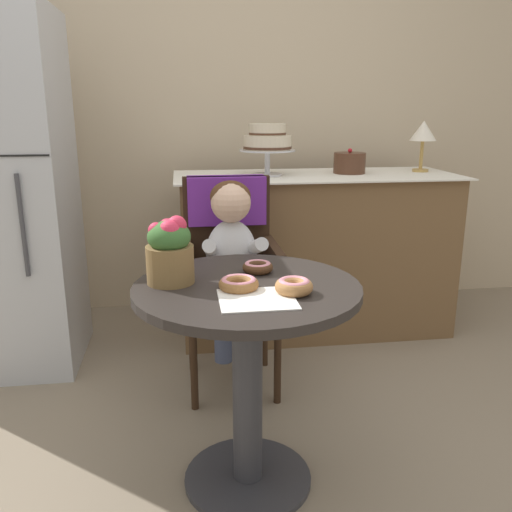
# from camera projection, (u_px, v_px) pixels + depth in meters

# --- Properties ---
(ground_plane) EXTENTS (8.00, 8.00, 0.00)m
(ground_plane) POSITION_uv_depth(u_px,v_px,m) (248.00, 480.00, 1.87)
(ground_plane) COLOR gray
(back_wall) EXTENTS (4.80, 0.10, 2.70)m
(back_wall) POSITION_uv_depth(u_px,v_px,m) (209.00, 92.00, 3.28)
(back_wall) COLOR #C1AD8E
(back_wall) RESTS_ON ground
(cafe_table) EXTENTS (0.72, 0.72, 0.72)m
(cafe_table) POSITION_uv_depth(u_px,v_px,m) (247.00, 346.00, 1.74)
(cafe_table) COLOR #282321
(cafe_table) RESTS_ON ground
(wicker_chair) EXTENTS (0.42, 0.45, 0.95)m
(wicker_chair) POSITION_uv_depth(u_px,v_px,m) (229.00, 248.00, 2.44)
(wicker_chair) COLOR #332114
(wicker_chair) RESTS_ON ground
(seated_child) EXTENTS (0.27, 0.32, 0.73)m
(seated_child) POSITION_uv_depth(u_px,v_px,m) (232.00, 248.00, 2.28)
(seated_child) COLOR silver
(seated_child) RESTS_ON ground
(paper_napkin) EXTENTS (0.22, 0.20, 0.00)m
(paper_napkin) POSITION_uv_depth(u_px,v_px,m) (257.00, 299.00, 1.55)
(paper_napkin) COLOR white
(paper_napkin) RESTS_ON cafe_table
(donut_front) EXTENTS (0.10, 0.10, 0.03)m
(donut_front) POSITION_uv_depth(u_px,v_px,m) (258.00, 267.00, 1.80)
(donut_front) COLOR #4C2D19
(donut_front) RESTS_ON cafe_table
(donut_mid) EXTENTS (0.11, 0.11, 0.04)m
(donut_mid) POSITION_uv_depth(u_px,v_px,m) (294.00, 286.00, 1.59)
(donut_mid) COLOR #AD7542
(donut_mid) RESTS_ON cafe_table
(donut_side) EXTENTS (0.12, 0.12, 0.04)m
(donut_side) POSITION_uv_depth(u_px,v_px,m) (239.00, 283.00, 1.63)
(donut_side) COLOR #936033
(donut_side) RESTS_ON cafe_table
(flower_vase) EXTENTS (0.15, 0.15, 0.22)m
(flower_vase) POSITION_uv_depth(u_px,v_px,m) (170.00, 249.00, 1.67)
(flower_vase) COLOR brown
(flower_vase) RESTS_ON cafe_table
(display_counter) EXTENTS (1.56, 0.62, 0.90)m
(display_counter) POSITION_uv_depth(u_px,v_px,m) (314.00, 253.00, 3.07)
(display_counter) COLOR brown
(display_counter) RESTS_ON ground
(tiered_cake_stand) EXTENTS (0.30, 0.30, 0.27)m
(tiered_cake_stand) POSITION_uv_depth(u_px,v_px,m) (267.00, 141.00, 2.86)
(tiered_cake_stand) COLOR silver
(tiered_cake_stand) RESTS_ON display_counter
(round_layer_cake) EXTENTS (0.18, 0.18, 0.14)m
(round_layer_cake) POSITION_uv_depth(u_px,v_px,m) (349.00, 163.00, 2.99)
(round_layer_cake) COLOR #4C2D1E
(round_layer_cake) RESTS_ON display_counter
(table_lamp) EXTENTS (0.15, 0.15, 0.28)m
(table_lamp) POSITION_uv_depth(u_px,v_px,m) (423.00, 133.00, 3.02)
(table_lamp) COLOR #B28C47
(table_lamp) RESTS_ON display_counter
(refrigerator) EXTENTS (0.64, 0.63, 1.70)m
(refrigerator) POSITION_uv_depth(u_px,v_px,m) (0.00, 196.00, 2.55)
(refrigerator) COLOR #B7BABF
(refrigerator) RESTS_ON ground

